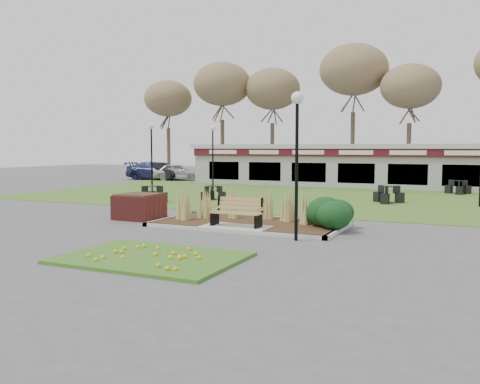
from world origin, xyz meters
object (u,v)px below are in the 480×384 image
at_px(brick_planter, 139,206).
at_px(bistro_set_b, 152,197).
at_px(bistro_set_c, 388,197).
at_px(bistro_set_a, 213,195).
at_px(lamp_post_far_left, 213,143).
at_px(car_black, 159,171).
at_px(car_blue, 156,171).
at_px(park_bench, 237,212).
at_px(food_pavilion, 361,165).
at_px(lamp_post_near_right, 297,133).
at_px(car_silver, 178,172).
at_px(lamp_post_mid_left, 151,143).
at_px(bistro_set_d, 458,189).

height_order(brick_planter, bistro_set_b, brick_planter).
bearing_deg(bistro_set_c, bistro_set_a, -165.22).
distance_m(lamp_post_far_left, bistro_set_b, 7.93).
bearing_deg(car_black, bistro_set_a, -123.28).
xyz_separation_m(car_black, car_blue, (-0.30, 0.00, 0.03)).
bearing_deg(lamp_post_far_left, bistro_set_c, -15.54).
height_order(park_bench, bistro_set_b, park_bench).
bearing_deg(bistro_set_b, food_pavilion, 62.28).
bearing_deg(lamp_post_near_right, food_pavilion, 96.45).
relative_size(lamp_post_far_left, car_silver, 0.99).
relative_size(brick_planter, food_pavilion, 0.06).
distance_m(car_silver, car_blue, 2.15).
xyz_separation_m(brick_planter, lamp_post_mid_left, (-5.44, 8.75, 2.47)).
bearing_deg(park_bench, car_black, 129.11).
height_order(brick_planter, lamp_post_far_left, lamp_post_far_left).
distance_m(brick_planter, food_pavilion, 19.49).
relative_size(brick_planter, bistro_set_d, 1.04).
xyz_separation_m(lamp_post_mid_left, car_black, (-7.03, 11.25, -2.24)).
bearing_deg(lamp_post_mid_left, food_pavilion, 46.07).
bearing_deg(bistro_set_b, bistro_set_d, 39.05).
height_order(bistro_set_c, car_silver, car_silver).
xyz_separation_m(lamp_post_mid_left, car_blue, (-7.33, 11.25, -2.21)).
bearing_deg(lamp_post_near_right, car_blue, 131.84).
xyz_separation_m(bistro_set_a, bistro_set_c, (8.33, 2.20, 0.04)).
distance_m(brick_planter, bistro_set_d, 19.18).
distance_m(park_bench, bistro_set_d, 17.86).
bearing_deg(food_pavilion, bistro_set_d, -25.63).
bearing_deg(bistro_set_b, bistro_set_a, 44.79).
relative_size(car_black, car_blue, 0.85).
relative_size(food_pavilion, bistro_set_c, 16.28).
height_order(lamp_post_near_right, car_blue, lamp_post_near_right).
relative_size(car_silver, car_blue, 0.80).
bearing_deg(brick_planter, bistro_set_c, 51.08).
height_order(park_bench, car_silver, car_silver).
distance_m(lamp_post_near_right, bistro_set_c, 11.61).
relative_size(food_pavilion, lamp_post_near_right, 5.81).
bearing_deg(car_blue, bistro_set_d, -106.51).
height_order(park_bench, lamp_post_near_right, lamp_post_near_right).
distance_m(car_silver, car_black, 1.85).
bearing_deg(lamp_post_far_left, car_blue, 141.19).
relative_size(park_bench, lamp_post_near_right, 0.40).
bearing_deg(lamp_post_mid_left, bistro_set_c, 3.02).
bearing_deg(bistro_set_c, lamp_post_mid_left, -176.98).
xyz_separation_m(bistro_set_a, bistro_set_b, (-2.19, -2.17, 0.03)).
xyz_separation_m(bistro_set_d, car_silver, (-21.20, 4.00, 0.42)).
xyz_separation_m(park_bench, lamp_post_near_right, (2.35, -1.05, 2.50)).
bearing_deg(bistro_set_d, lamp_post_near_right, -102.14).
height_order(lamp_post_far_left, bistro_set_b, lamp_post_far_left).
distance_m(bistro_set_c, bistro_set_d, 7.20).
distance_m(bistro_set_a, bistro_set_b, 3.08).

